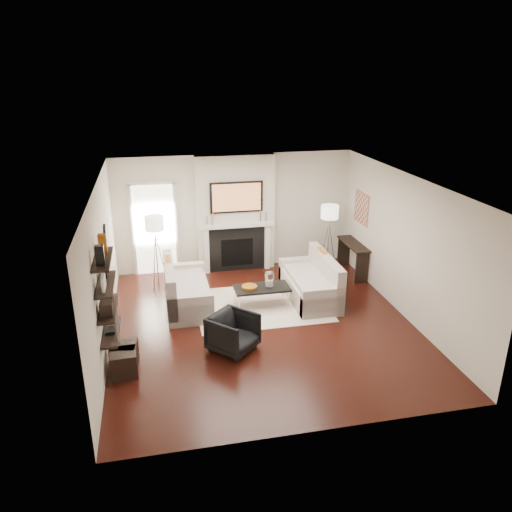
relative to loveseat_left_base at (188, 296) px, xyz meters
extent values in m
plane|color=black|center=(1.30, -1.08, -0.21)|extent=(6.00, 6.00, 0.00)
plane|color=white|center=(1.30, -1.08, 2.49)|extent=(6.00, 6.00, 0.00)
plane|color=silver|center=(1.30, 1.92, 1.14)|extent=(5.50, 0.00, 5.50)
plane|color=silver|center=(1.30, -4.08, 1.14)|extent=(5.50, 0.00, 5.50)
plane|color=silver|center=(-1.45, -1.08, 1.14)|extent=(0.00, 6.00, 6.00)
plane|color=silver|center=(4.05, -1.08, 1.14)|extent=(0.00, 6.00, 6.00)
cube|color=silver|center=(1.30, 1.80, 1.14)|extent=(1.80, 0.25, 2.70)
cube|color=black|center=(1.30, 1.66, 0.31)|extent=(1.30, 0.02, 1.04)
cube|color=black|center=(1.30, 1.66, 0.24)|extent=(0.75, 0.02, 0.65)
cube|color=white|center=(0.58, 1.63, 0.34)|extent=(0.12, 0.08, 1.10)
cube|color=white|center=(2.02, 1.63, 0.34)|extent=(0.12, 0.08, 1.10)
cube|color=white|center=(1.30, 1.61, 0.91)|extent=(1.70, 0.18, 0.07)
cube|color=black|center=(1.30, 1.64, 1.57)|extent=(1.20, 0.06, 0.70)
cube|color=#BF723F|center=(1.30, 1.61, 1.57)|extent=(1.10, 0.00, 0.62)
cylinder|color=silver|center=(0.75, 1.62, 1.09)|extent=(0.04, 0.04, 0.30)
cylinder|color=silver|center=(0.62, 1.62, 1.06)|extent=(0.04, 0.04, 0.24)
cylinder|color=silver|center=(1.85, 1.62, 1.09)|extent=(0.04, 0.04, 0.30)
cylinder|color=silver|center=(1.98, 1.62, 1.06)|extent=(0.04, 0.04, 0.24)
cube|color=white|center=(-0.55, 1.90, 0.84)|extent=(0.90, 0.02, 2.10)
cube|color=white|center=(-1.03, 1.88, 0.84)|extent=(0.06, 0.06, 2.16)
cube|color=white|center=(-0.07, 1.88, 0.84)|extent=(0.06, 0.06, 2.16)
cube|color=white|center=(-0.55, 1.88, 1.92)|extent=(1.02, 0.06, 0.06)
cube|color=beige|center=(1.44, -0.28, -0.20)|extent=(2.60, 2.00, 0.01)
cube|color=#BFB1A7|center=(0.00, 0.00, 0.00)|extent=(0.85, 1.80, 0.42)
cube|color=#BFB1A7|center=(-0.33, 0.00, 0.32)|extent=(0.18, 1.80, 0.80)
cube|color=#BFB1A7|center=(0.00, -0.81, 0.09)|extent=(0.85, 0.18, 0.60)
cube|color=#BFB1A7|center=(0.00, 0.81, 0.09)|extent=(0.85, 0.18, 0.60)
cube|color=#BFB1A7|center=(0.05, 0.00, 0.26)|extent=(0.63, 1.44, 0.10)
cube|color=#A25413|center=(-0.33, 0.30, 0.52)|extent=(0.10, 0.42, 0.42)
cube|color=black|center=(-0.33, -0.30, 0.51)|extent=(0.10, 0.40, 0.40)
cube|color=#BFB1A7|center=(2.49, -0.18, 0.00)|extent=(0.85, 1.80, 0.42)
cube|color=#BFB1A7|center=(2.82, -0.18, 0.32)|extent=(0.18, 1.80, 0.80)
cube|color=#BFB1A7|center=(2.49, -0.99, 0.09)|extent=(0.85, 0.18, 0.60)
cube|color=#BFB1A7|center=(2.49, 0.63, 0.09)|extent=(0.85, 0.18, 0.60)
cube|color=#BFB1A7|center=(2.44, -0.18, 0.26)|extent=(0.63, 1.44, 0.10)
cube|color=#A25413|center=(2.82, 0.12, 0.52)|extent=(0.10, 0.42, 0.42)
cube|color=black|center=(2.82, -0.48, 0.51)|extent=(0.10, 0.40, 0.40)
cube|color=black|center=(1.45, -0.32, 0.19)|extent=(1.10, 0.55, 0.04)
cylinder|color=silver|center=(0.95, -0.54, -0.02)|extent=(0.02, 0.02, 0.38)
cylinder|color=silver|center=(1.95, -0.54, -0.02)|extent=(0.02, 0.02, 0.38)
cylinder|color=silver|center=(0.95, -0.10, -0.02)|extent=(0.02, 0.02, 0.38)
cylinder|color=silver|center=(1.95, -0.10, -0.02)|extent=(0.02, 0.02, 0.38)
cylinder|color=white|center=(1.60, -0.32, 0.35)|extent=(0.18, 0.18, 0.32)
cylinder|color=white|center=(1.60, -0.32, 0.29)|extent=(0.09, 0.09, 0.14)
cylinder|color=#BA7D1F|center=(1.20, -0.32, 0.24)|extent=(0.30, 0.30, 0.05)
imported|color=black|center=(0.62, -1.84, 0.15)|extent=(0.95, 0.95, 0.72)
cylinder|color=silver|center=(-0.55, 1.09, 0.39)|extent=(0.02, 0.02, 1.20)
cylinder|color=white|center=(-0.55, 1.09, 1.24)|extent=(0.40, 0.40, 0.30)
cylinder|color=silver|center=(-0.44, 1.09, 0.39)|extent=(0.25, 0.02, 1.23)
cylinder|color=silver|center=(-0.61, 1.18, 0.39)|extent=(0.14, 0.22, 1.23)
cylinder|color=silver|center=(-0.61, 0.99, 0.39)|extent=(0.14, 0.22, 1.23)
cylinder|color=silver|center=(3.35, 1.15, 0.39)|extent=(0.02, 0.02, 1.20)
cylinder|color=white|center=(3.35, 1.15, 1.24)|extent=(0.40, 0.40, 0.30)
cylinder|color=silver|center=(3.46, 1.15, 0.39)|extent=(0.25, 0.02, 1.23)
cylinder|color=silver|center=(3.29, 1.25, 0.39)|extent=(0.14, 0.22, 1.23)
cylinder|color=silver|center=(3.29, 1.06, 0.39)|extent=(0.14, 0.22, 1.23)
cube|color=black|center=(3.87, 0.90, 0.52)|extent=(0.35, 1.20, 0.04)
cube|color=black|center=(3.87, 0.35, 0.14)|extent=(0.30, 0.04, 0.71)
cube|color=black|center=(3.87, 1.45, 0.14)|extent=(0.30, 0.04, 0.71)
cube|color=#AB6B55|center=(4.03, 0.97, 1.34)|extent=(0.03, 0.70, 0.70)
cube|color=black|center=(-1.32, -2.08, 0.49)|extent=(0.25, 1.00, 0.03)
cube|color=black|center=(-1.32, -2.08, 0.89)|extent=(0.25, 1.00, 0.04)
cube|color=black|center=(-1.32, -2.08, 1.29)|extent=(0.25, 1.00, 0.04)
cube|color=black|center=(-1.32, -2.08, 1.69)|extent=(0.25, 1.00, 0.04)
cube|color=black|center=(-1.32, -2.33, 1.85)|extent=(0.12, 0.10, 0.28)
cube|color=#A25413|center=(-1.32, -1.82, 1.85)|extent=(0.12, 0.10, 0.28)
cube|color=white|center=(-1.32, -2.28, 1.42)|extent=(0.04, 0.30, 0.22)
cube|color=black|center=(-1.32, -1.79, 1.40)|extent=(0.04, 0.22, 0.18)
cube|color=black|center=(-1.32, -2.30, 1.01)|extent=(0.18, 0.25, 0.20)
cube|color=black|center=(-1.32, -1.83, 0.97)|extent=(0.15, 0.12, 0.12)
cube|color=black|center=(-1.32, -2.11, 0.53)|extent=(0.14, 0.20, 0.05)
cube|color=white|center=(-1.32, -1.85, 0.60)|extent=(0.10, 0.10, 0.18)
cylinder|color=black|center=(-1.43, -0.18, 1.49)|extent=(0.04, 0.34, 0.34)
cylinder|color=white|center=(-1.41, -0.18, 1.49)|extent=(0.01, 0.29, 0.29)
cube|color=black|center=(-1.17, -1.96, -0.01)|extent=(0.45, 0.45, 0.40)
cube|color=black|center=(-1.17, -2.20, -0.01)|extent=(0.42, 0.42, 0.40)
camera|label=1|loc=(-0.54, -9.14, 4.30)|focal=35.00mm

